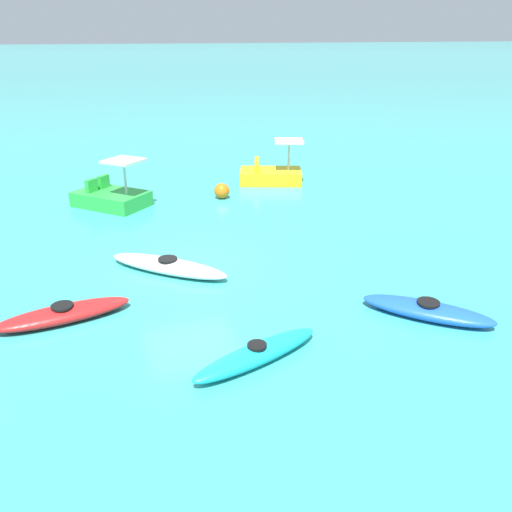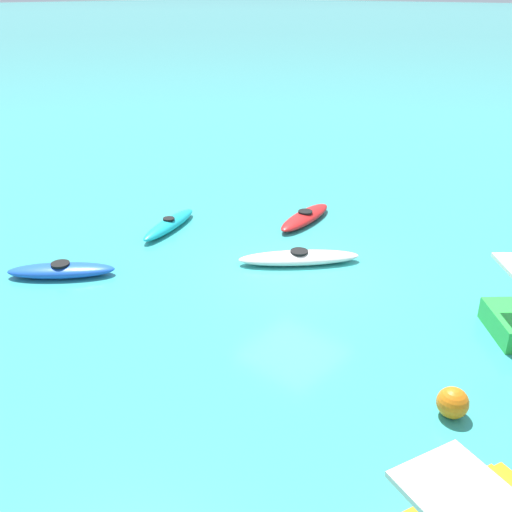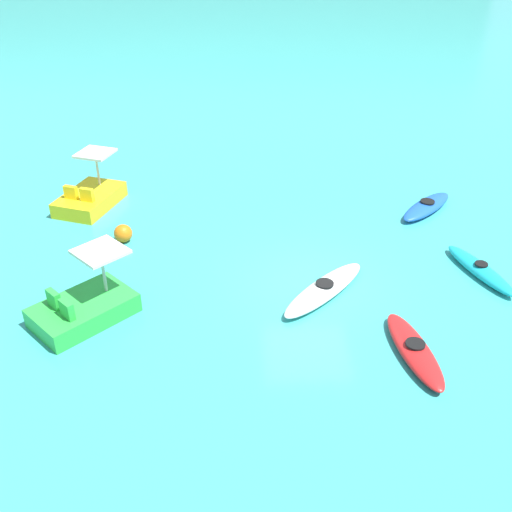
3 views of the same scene
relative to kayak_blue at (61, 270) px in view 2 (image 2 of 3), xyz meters
The scene contains 6 objects.
ground_plane 6.01m from the kayak_blue, 136.69° to the right, with size 600.00×600.00×0.00m, color #38ADA8.
kayak_blue is the anchor object (origin of this frame).
kayak_white 6.20m from the kayak_blue, 130.99° to the right, with size 2.77×2.89×0.37m.
kayak_cyan 3.92m from the kayak_blue, 84.63° to the right, with size 1.40×2.77×0.37m.
kayak_red 7.55m from the kayak_blue, 108.15° to the right, with size 1.11×2.81×0.37m.
buoy_orange 9.91m from the kayak_blue, behind, with size 0.55×0.55×0.55m, color orange.
Camera 2 is at (-8.11, 10.51, 6.72)m, focal length 40.13 mm.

